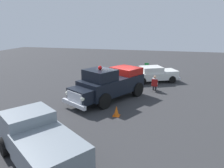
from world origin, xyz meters
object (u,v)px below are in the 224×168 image
at_px(classic_hot_rod, 154,74).
at_px(lawn_chair_by_car, 147,67).
at_px(spectator_seated, 155,83).
at_px(lawn_chair_near_truck, 155,84).
at_px(vintage_fire_truck, 110,83).
at_px(parked_pickup, 38,141).
at_px(traffic_cone, 116,111).

xyz_separation_m(classic_hot_rod, lawn_chair_by_car, (-4.14, -1.09, -0.16)).
bearing_deg(lawn_chair_by_car, spectator_seated, 10.23).
bearing_deg(lawn_chair_near_truck, vintage_fire_truck, -48.04).
bearing_deg(vintage_fire_truck, parked_pickup, -5.65).
bearing_deg(traffic_cone, spectator_seated, 161.23).
distance_m(classic_hot_rod, traffic_cone, 8.68).
xyz_separation_m(parked_pickup, spectator_seated, (-10.64, 3.80, -0.29)).
height_order(vintage_fire_truck, traffic_cone, vintage_fire_truck).
xyz_separation_m(lawn_chair_near_truck, spectator_seated, (-0.13, 0.00, 0.11)).
relative_size(classic_hot_rod, spectator_seated, 3.67).
relative_size(parked_pickup, lawn_chair_near_truck, 4.87).
distance_m(vintage_fire_truck, spectator_seated, 4.19).
xyz_separation_m(classic_hot_rod, spectator_seated, (2.90, 0.18, -0.05)).
bearing_deg(lawn_chair_near_truck, lawn_chair_by_car, -169.96).
height_order(classic_hot_rod, lawn_chair_near_truck, classic_hot_rod).
xyz_separation_m(lawn_chair_near_truck, traffic_cone, (5.46, -1.90, -0.28)).
bearing_deg(lawn_chair_by_car, vintage_fire_truck, -10.06).
bearing_deg(lawn_chair_by_car, traffic_cone, -2.85).
height_order(lawn_chair_near_truck, spectator_seated, spectator_seated).
bearing_deg(vintage_fire_truck, traffic_cone, 22.31).
bearing_deg(spectator_seated, lawn_chair_by_car, -169.77).
xyz_separation_m(lawn_chair_by_car, traffic_cone, (12.64, -0.63, -0.28)).
relative_size(parked_pickup, lawn_chair_by_car, 4.87).
bearing_deg(classic_hot_rod, traffic_cone, -11.42).
height_order(classic_hot_rod, parked_pickup, parked_pickup).
relative_size(vintage_fire_truck, traffic_cone, 9.82).
bearing_deg(classic_hot_rod, lawn_chair_by_car, -165.29).
height_order(lawn_chair_near_truck, lawn_chair_by_car, same).
distance_m(vintage_fire_truck, lawn_chair_near_truck, 4.11).
distance_m(parked_pickup, traffic_cone, 5.43).
distance_m(classic_hot_rod, parked_pickup, 14.02).
xyz_separation_m(parked_pickup, traffic_cone, (-5.04, 1.90, -0.68)).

